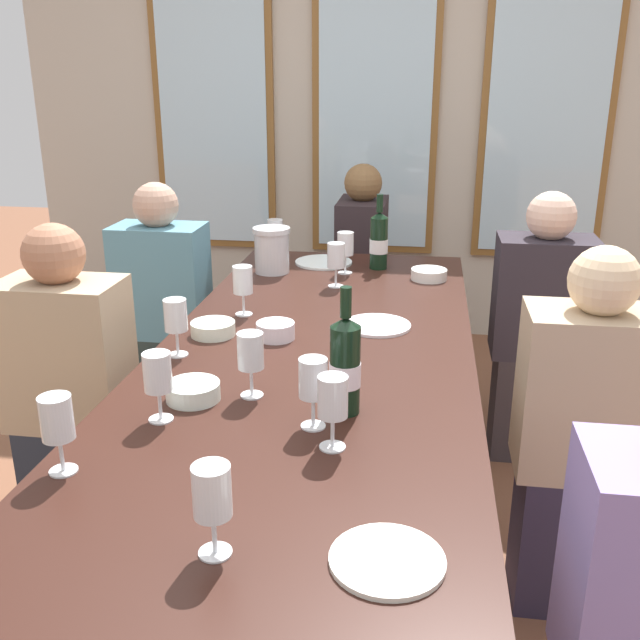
# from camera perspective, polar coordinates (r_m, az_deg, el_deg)

# --- Properties ---
(ground_plane) EXTENTS (12.00, 12.00, 0.00)m
(ground_plane) POSITION_cam_1_polar(r_m,az_deg,el_deg) (2.51, -0.65, -18.75)
(ground_plane) COLOR brown
(back_wall_with_windows) EXTENTS (4.16, 0.10, 2.90)m
(back_wall_with_windows) POSITION_cam_1_polar(r_m,az_deg,el_deg) (4.29, 4.48, 17.91)
(back_wall_with_windows) COLOR #BAAF9E
(back_wall_with_windows) RESTS_ON ground
(dining_table) EXTENTS (0.96, 2.56, 0.74)m
(dining_table) POSITION_cam_1_polar(r_m,az_deg,el_deg) (2.16, -0.72, -4.46)
(dining_table) COLOR #331913
(dining_table) RESTS_ON ground
(white_plate_0) EXTENTS (0.23, 0.23, 0.01)m
(white_plate_0) POSITION_cam_1_polar(r_m,az_deg,el_deg) (2.38, 4.54, -0.42)
(white_plate_0) COLOR white
(white_plate_0) RESTS_ON dining_table
(white_plate_1) EXTENTS (0.25, 0.25, 0.01)m
(white_plate_1) POSITION_cam_1_polar(r_m,az_deg,el_deg) (3.16, 0.29, 4.62)
(white_plate_1) COLOR white
(white_plate_1) RESTS_ON dining_table
(white_plate_2) EXTENTS (0.20, 0.20, 0.01)m
(white_plate_2) POSITION_cam_1_polar(r_m,az_deg,el_deg) (1.30, 5.36, -18.49)
(white_plate_2) COLOR white
(white_plate_2) RESTS_ON dining_table
(metal_pitcher) EXTENTS (0.16, 0.16, 0.19)m
(metal_pitcher) POSITION_cam_1_polar(r_m,az_deg,el_deg) (3.01, -3.86, 5.59)
(metal_pitcher) COLOR silver
(metal_pitcher) RESTS_ON dining_table
(wine_bottle_0) EXTENTS (0.08, 0.08, 0.32)m
(wine_bottle_0) POSITION_cam_1_polar(r_m,az_deg,el_deg) (3.06, 4.70, 6.32)
(wine_bottle_0) COLOR black
(wine_bottle_0) RESTS_ON dining_table
(wine_bottle_1) EXTENTS (0.08, 0.08, 0.32)m
(wine_bottle_1) POSITION_cam_1_polar(r_m,az_deg,el_deg) (1.74, 2.01, -3.62)
(wine_bottle_1) COLOR black
(wine_bottle_1) RESTS_ON dining_table
(tasting_bowl_0) EXTENTS (0.12, 0.12, 0.05)m
(tasting_bowl_0) POSITION_cam_1_polar(r_m,az_deg,el_deg) (2.26, -3.56, -0.84)
(tasting_bowl_0) COLOR white
(tasting_bowl_0) RESTS_ON dining_table
(tasting_bowl_1) EXTENTS (0.14, 0.14, 0.05)m
(tasting_bowl_1) POSITION_cam_1_polar(r_m,az_deg,el_deg) (1.88, -10.07, -5.61)
(tasting_bowl_1) COLOR white
(tasting_bowl_1) RESTS_ON dining_table
(tasting_bowl_2) EXTENTS (0.15, 0.15, 0.04)m
(tasting_bowl_2) POSITION_cam_1_polar(r_m,az_deg,el_deg) (2.94, 8.66, 3.61)
(tasting_bowl_2) COLOR white
(tasting_bowl_2) RESTS_ON dining_table
(tasting_bowl_3) EXTENTS (0.14, 0.14, 0.04)m
(tasting_bowl_3) POSITION_cam_1_polar(r_m,az_deg,el_deg) (2.31, -8.51, -0.68)
(tasting_bowl_3) COLOR white
(tasting_bowl_3) RESTS_ON dining_table
(wine_glass_0) EXTENTS (0.07, 0.07, 0.17)m
(wine_glass_0) POSITION_cam_1_polar(r_m,az_deg,el_deg) (1.58, -20.21, -7.47)
(wine_glass_0) COLOR white
(wine_glass_0) RESTS_ON dining_table
(wine_glass_1) EXTENTS (0.07, 0.07, 0.17)m
(wine_glass_1) POSITION_cam_1_polar(r_m,az_deg,el_deg) (2.98, 2.03, 6.00)
(wine_glass_1) COLOR white
(wine_glass_1) RESTS_ON dining_table
(wine_glass_2) EXTENTS (0.07, 0.07, 0.17)m
(wine_glass_2) POSITION_cam_1_polar(r_m,az_deg,el_deg) (1.27, -8.58, -13.66)
(wine_glass_2) COLOR white
(wine_glass_2) RESTS_ON dining_table
(wine_glass_3) EXTENTS (0.07, 0.07, 0.17)m
(wine_glass_3) POSITION_cam_1_polar(r_m,az_deg,el_deg) (3.25, -3.58, 7.08)
(wine_glass_3) COLOR white
(wine_glass_3) RESTS_ON dining_table
(wine_glass_4) EXTENTS (0.07, 0.07, 0.17)m
(wine_glass_4) POSITION_cam_1_polar(r_m,az_deg,el_deg) (1.67, -0.56, -4.94)
(wine_glass_4) COLOR white
(wine_glass_4) RESTS_ON dining_table
(wine_glass_5) EXTENTS (0.07, 0.07, 0.17)m
(wine_glass_5) POSITION_cam_1_polar(r_m,az_deg,el_deg) (2.79, 1.28, 4.99)
(wine_glass_5) COLOR white
(wine_glass_5) RESTS_ON dining_table
(wine_glass_6) EXTENTS (0.07, 0.07, 0.17)m
(wine_glass_6) POSITION_cam_1_polar(r_m,az_deg,el_deg) (1.84, -5.54, -2.72)
(wine_glass_6) COLOR white
(wine_glass_6) RESTS_ON dining_table
(wine_glass_7) EXTENTS (0.07, 0.07, 0.17)m
(wine_glass_7) POSITION_cam_1_polar(r_m,az_deg,el_deg) (1.58, 1.02, -6.27)
(wine_glass_7) COLOR white
(wine_glass_7) RESTS_ON dining_table
(wine_glass_8) EXTENTS (0.07, 0.07, 0.17)m
(wine_glass_8) POSITION_cam_1_polar(r_m,az_deg,el_deg) (2.14, -11.42, 0.26)
(wine_glass_8) COLOR white
(wine_glass_8) RESTS_ON dining_table
(wine_glass_9) EXTENTS (0.07, 0.07, 0.17)m
(wine_glass_9) POSITION_cam_1_polar(r_m,az_deg,el_deg) (1.75, -12.79, -4.31)
(wine_glass_9) COLOR white
(wine_glass_9) RESTS_ON dining_table
(wine_glass_10) EXTENTS (0.07, 0.07, 0.17)m
(wine_glass_10) POSITION_cam_1_polar(r_m,az_deg,el_deg) (2.47, -6.16, 3.00)
(wine_glass_10) COLOR white
(wine_glass_10) RESTS_ON dining_table
(seated_person_0) EXTENTS (0.38, 0.24, 1.11)m
(seated_person_0) POSITION_cam_1_polar(r_m,az_deg,el_deg) (2.48, -19.13, -6.05)
(seated_person_0) COLOR #272C37
(seated_person_0) RESTS_ON ground
(seated_person_1) EXTENTS (0.38, 0.24, 1.11)m
(seated_person_1) POSITION_cam_1_polar(r_m,az_deg,el_deg) (2.22, 20.14, -9.32)
(seated_person_1) COLOR #2D2638
(seated_person_1) RESTS_ON ground
(seated_person_4) EXTENTS (0.38, 0.24, 1.11)m
(seated_person_4) POSITION_cam_1_polar(r_m,az_deg,el_deg) (3.20, -12.30, 0.27)
(seated_person_4) COLOR #293634
(seated_person_4) RESTS_ON ground
(seated_person_5) EXTENTS (0.38, 0.24, 1.11)m
(seated_person_5) POSITION_cam_1_polar(r_m,az_deg,el_deg) (3.04, 17.00, -1.18)
(seated_person_5) COLOR #362E31
(seated_person_5) RESTS_ON ground
(seated_person_6) EXTENTS (0.24, 0.38, 1.11)m
(seated_person_6) POSITION_cam_1_polar(r_m,az_deg,el_deg) (3.73, 3.30, 3.39)
(seated_person_6) COLOR #37322C
(seated_person_6) RESTS_ON ground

